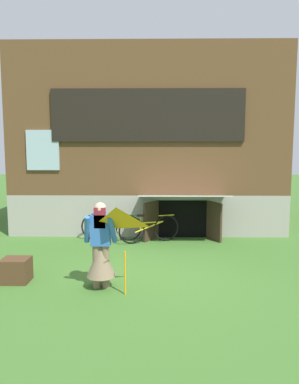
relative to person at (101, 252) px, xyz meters
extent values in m
plane|color=#3D6B28|center=(0.76, 0.72, -0.64)|extent=(60.00, 60.00, 0.00)
cube|color=#9E998E|center=(0.76, 6.11, -0.05)|extent=(7.95, 4.77, 1.18)
cube|color=brown|center=(0.76, 6.11, 2.64)|extent=(7.95, 4.77, 4.20)
cube|color=black|center=(0.76, 3.68, 2.74)|extent=(5.25, 0.08, 1.42)
cube|color=#9EB7C6|center=(0.76, 3.70, 2.74)|extent=(5.09, 0.04, 1.30)
cube|color=#9EB7C6|center=(-2.14, 3.69, 1.80)|extent=(0.90, 0.06, 1.10)
cube|color=black|center=(1.71, 3.71, -0.12)|extent=(1.40, 0.03, 1.05)
cube|color=#3D2B1E|center=(0.86, 3.42, -0.12)|extent=(0.42, 0.63, 1.05)
cube|color=#3D2B1E|center=(2.56, 3.42, -0.12)|extent=(0.35, 0.66, 1.05)
cube|color=#B2B2B7|center=(1.71, 3.17, 0.59)|extent=(2.36, 1.09, 0.18)
cylinder|color=#7F6B51|center=(-0.08, 0.00, -0.26)|extent=(0.14, 0.14, 0.78)
cylinder|color=#7F6B51|center=(0.08, 0.00, -0.26)|extent=(0.14, 0.14, 0.78)
cone|color=#7F6B51|center=(0.00, 0.00, -0.14)|extent=(0.52, 0.52, 0.58)
cube|color=#3366B7|center=(0.00, 0.00, 0.41)|extent=(0.34, 0.20, 0.55)
cylinder|color=#3366B7|center=(-0.22, -0.10, 0.43)|extent=(0.17, 0.32, 0.51)
cylinder|color=#3366B7|center=(0.22, -0.10, 0.43)|extent=(0.17, 0.32, 0.51)
cube|color=maroon|center=(0.00, -0.06, 0.63)|extent=(0.20, 0.08, 0.36)
sphere|color=#D8AD8E|center=(0.00, 0.00, 0.79)|extent=(0.21, 0.21, 0.21)
pyramid|color=orange|center=(0.33, -0.49, 0.57)|extent=(0.75, 0.58, 0.46)
cylinder|color=beige|center=(0.35, -0.25, 0.31)|extent=(0.01, 0.47, 0.40)
cylinder|color=orange|center=(0.45, -0.30, -0.27)|extent=(0.03, 0.03, 0.75)
torus|color=black|center=(1.26, 3.29, -0.29)|extent=(0.69, 0.27, 0.71)
torus|color=black|center=(0.35, 2.99, -0.29)|extent=(0.69, 0.27, 0.71)
cylinder|color=gold|center=(0.81, 3.14, -0.11)|extent=(0.70, 0.26, 0.04)
cylinder|color=gold|center=(0.81, 3.14, -0.22)|extent=(0.76, 0.29, 0.29)
cylinder|color=gold|center=(0.58, 3.06, -0.11)|extent=(0.04, 0.04, 0.40)
cube|color=black|center=(0.58, 3.06, 0.09)|extent=(0.20, 0.08, 0.05)
cylinder|color=gold|center=(1.26, 3.29, 0.06)|extent=(0.43, 0.17, 0.03)
torus|color=black|center=(0.24, 3.31, -0.29)|extent=(0.71, 0.12, 0.71)
torus|color=black|center=(-0.72, 3.40, -0.29)|extent=(0.71, 0.12, 0.71)
cylinder|color=#287A3D|center=(-0.24, 3.35, -0.11)|extent=(0.72, 0.11, 0.04)
cylinder|color=#287A3D|center=(-0.24, 3.35, -0.22)|extent=(0.79, 0.12, 0.29)
cylinder|color=#287A3D|center=(-0.48, 3.38, -0.11)|extent=(0.04, 0.04, 0.40)
cube|color=black|center=(-0.48, 3.38, 0.09)|extent=(0.20, 0.08, 0.05)
cylinder|color=#287A3D|center=(0.24, 3.31, 0.06)|extent=(0.44, 0.07, 0.03)
cube|color=#4C331E|center=(-1.63, 0.25, -0.42)|extent=(0.50, 0.43, 0.45)
camera|label=1|loc=(0.95, -6.02, 1.77)|focal=32.92mm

